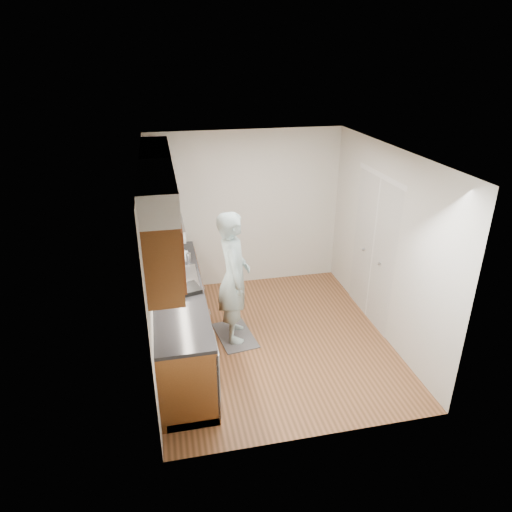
{
  "coord_description": "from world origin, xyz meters",
  "views": [
    {
      "loc": [
        -1.3,
        -4.98,
        3.55
      ],
      "look_at": [
        -0.17,
        0.25,
        1.13
      ],
      "focal_mm": 32.0,
      "sensor_mm": 36.0,
      "label": 1
    }
  ],
  "objects_px": {
    "soap_bottle_a": "(165,258)",
    "soap_bottle_c": "(169,248)",
    "soap_bottle_b": "(184,254)",
    "steel_can": "(188,257)",
    "dish_rack": "(185,290)",
    "person": "(234,269)"
  },
  "relations": [
    {
      "from": "soap_bottle_a",
      "to": "soap_bottle_c",
      "type": "xyz_separation_m",
      "value": [
        0.06,
        0.48,
        -0.06
      ]
    },
    {
      "from": "person",
      "to": "soap_bottle_b",
      "type": "relative_size",
      "value": 9.94
    },
    {
      "from": "soap_bottle_c",
      "to": "dish_rack",
      "type": "distance_m",
      "value": 1.2
    },
    {
      "from": "soap_bottle_c",
      "to": "dish_rack",
      "type": "bearing_deg",
      "value": -83.26
    },
    {
      "from": "soap_bottle_a",
      "to": "dish_rack",
      "type": "distance_m",
      "value": 0.75
    },
    {
      "from": "soap_bottle_c",
      "to": "steel_can",
      "type": "relative_size",
      "value": 1.27
    },
    {
      "from": "person",
      "to": "soap_bottle_c",
      "type": "distance_m",
      "value": 1.16
    },
    {
      "from": "soap_bottle_c",
      "to": "dish_rack",
      "type": "relative_size",
      "value": 0.45
    },
    {
      "from": "soap_bottle_c",
      "to": "steel_can",
      "type": "bearing_deg",
      "value": -54.59
    },
    {
      "from": "steel_can",
      "to": "person",
      "type": "bearing_deg",
      "value": -43.67
    },
    {
      "from": "dish_rack",
      "to": "soap_bottle_a",
      "type": "bearing_deg",
      "value": 90.55
    },
    {
      "from": "soap_bottle_a",
      "to": "steel_can",
      "type": "bearing_deg",
      "value": 23.0
    },
    {
      "from": "dish_rack",
      "to": "soap_bottle_c",
      "type": "bearing_deg",
      "value": 81.4
    },
    {
      "from": "soap_bottle_a",
      "to": "soap_bottle_c",
      "type": "bearing_deg",
      "value": 82.55
    },
    {
      "from": "soap_bottle_a",
      "to": "soap_bottle_b",
      "type": "height_order",
      "value": "soap_bottle_a"
    },
    {
      "from": "soap_bottle_a",
      "to": "steel_can",
      "type": "xyz_separation_m",
      "value": [
        0.31,
        0.13,
        -0.08
      ]
    },
    {
      "from": "soap_bottle_a",
      "to": "soap_bottle_b",
      "type": "distance_m",
      "value": 0.31
    },
    {
      "from": "person",
      "to": "dish_rack",
      "type": "xyz_separation_m",
      "value": [
        -0.64,
        -0.34,
        -0.05
      ]
    },
    {
      "from": "soap_bottle_b",
      "to": "soap_bottle_c",
      "type": "relative_size",
      "value": 1.34
    },
    {
      "from": "soap_bottle_c",
      "to": "dish_rack",
      "type": "xyz_separation_m",
      "value": [
        0.14,
        -1.19,
        -0.05
      ]
    },
    {
      "from": "person",
      "to": "steel_can",
      "type": "relative_size",
      "value": 16.88
    },
    {
      "from": "soap_bottle_b",
      "to": "steel_can",
      "type": "distance_m",
      "value": 0.08
    }
  ]
}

